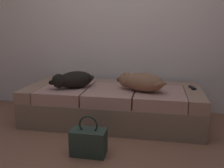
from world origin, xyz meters
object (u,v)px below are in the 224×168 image
(couch, at_px, (113,104))
(handbag, at_px, (89,142))
(dog_tan, at_px, (141,82))
(tv_remote, at_px, (192,88))
(dog_dark, at_px, (73,80))

(couch, distance_m, handbag, 0.87)
(handbag, bearing_deg, dog_tan, 61.13)
(dog_tan, distance_m, handbag, 0.94)
(dog_tan, xyz_separation_m, handbag, (-0.41, -0.74, -0.42))
(couch, bearing_deg, dog_tan, -18.93)
(couch, height_order, handbag, couch)
(couch, relative_size, tv_remote, 13.94)
(dog_dark, distance_m, dog_tan, 0.81)
(couch, xyz_separation_m, handbag, (-0.07, -0.86, -0.09))
(dog_dark, distance_m, handbag, 0.93)
(dog_dark, height_order, handbag, dog_dark)
(couch, height_order, dog_tan, dog_tan)
(tv_remote, height_order, handbag, tv_remote)
(dog_dark, xyz_separation_m, tv_remote, (1.40, 0.23, -0.09))
(couch, bearing_deg, tv_remote, 6.13)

